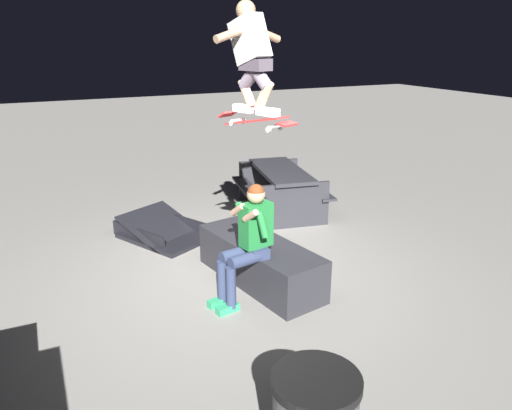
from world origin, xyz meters
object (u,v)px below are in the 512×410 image
at_px(skateboard, 256,121).
at_px(picnic_table_back, 281,184).
at_px(person_sitting_on_ledge, 248,238).
at_px(skater_airborne, 252,53).
at_px(ledge_box_main, 260,261).
at_px(kicker_ramp, 166,233).

height_order(skateboard, picnic_table_back, skateboard).
relative_size(person_sitting_on_ledge, skateboard, 1.32).
bearing_deg(person_sitting_on_ledge, skateboard, -47.09).
bearing_deg(skateboard, skater_airborne, 18.59).
height_order(skateboard, skater_airborne, skater_airborne).
relative_size(ledge_box_main, skateboard, 1.77).
bearing_deg(ledge_box_main, skater_airborne, 130.12).
bearing_deg(skater_airborne, picnic_table_back, -35.27).
bearing_deg(person_sitting_on_ledge, skater_airborne, -35.49).
height_order(ledge_box_main, skateboard, skateboard).
relative_size(skateboard, skater_airborne, 0.92).
height_order(ledge_box_main, kicker_ramp, ledge_box_main).
distance_m(kicker_ramp, picnic_table_back, 2.16).
distance_m(ledge_box_main, skateboard, 1.77).
xyz_separation_m(ledge_box_main, kicker_ramp, (1.84, 0.66, -0.19)).
relative_size(skateboard, picnic_table_back, 0.53).
relative_size(skateboard, kicker_ramp, 0.67).
xyz_separation_m(skater_airborne, kicker_ramp, (1.98, 0.49, -2.63)).
height_order(skateboard, kicker_ramp, skateboard).
distance_m(skateboard, kicker_ramp, 2.86).
bearing_deg(skateboard, person_sitting_on_ledge, 132.91).
relative_size(kicker_ramp, picnic_table_back, 0.79).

